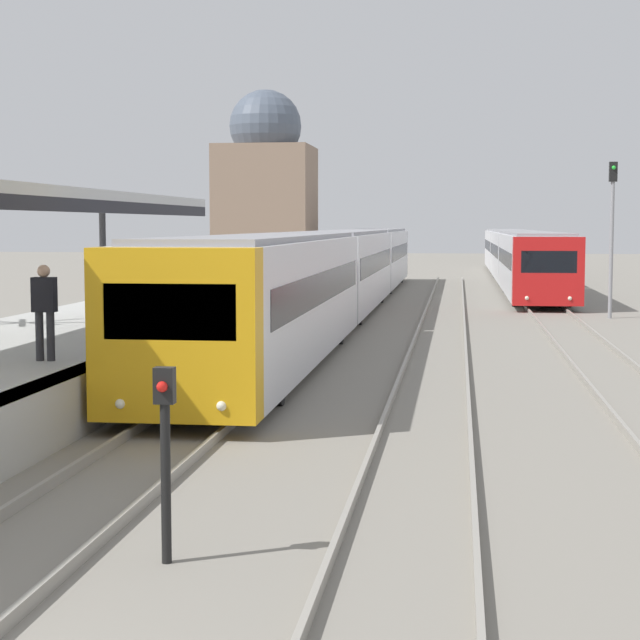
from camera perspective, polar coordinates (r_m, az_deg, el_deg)
name	(u,v)px	position (r m, az deg, el deg)	size (l,w,h in m)	color
person_on_platform	(44,306)	(19.02, -14.48, 0.70)	(0.40, 0.22, 1.66)	#2D2D33
train_near	(342,267)	(40.65, 1.17, 2.82)	(2.71, 48.86, 3.12)	gold
train_far	(517,253)	(63.65, 10.47, 3.51)	(2.69, 44.67, 3.01)	red
signal_post_near	(165,443)	(10.69, -8.26, -6.52)	(0.20, 0.21, 1.96)	black
signal_mast_far	(612,221)	(39.57, 15.31, 5.09)	(0.28, 0.29, 5.57)	gray
distant_domed_building	(266,196)	(58.23, -2.91, 6.64)	(5.05, 5.05, 10.58)	#89705B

